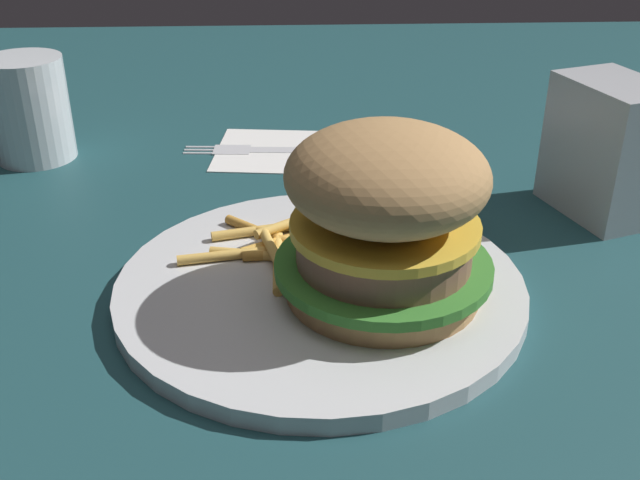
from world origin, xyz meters
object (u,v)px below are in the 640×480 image
at_px(plate, 320,288).
at_px(sandwich, 386,215).
at_px(napkin, 275,150).
at_px(fork, 273,148).
at_px(napkin_dispenser, 608,149).
at_px(drink_glass, 30,113).
at_px(fries_pile, 272,243).

height_order(plate, sandwich, sandwich).
distance_m(napkin, fork, 0.00).
bearing_deg(sandwich, fork, 14.73).
xyz_separation_m(fork, napkin_dispenser, (-0.14, -0.26, 0.05)).
bearing_deg(napkin, drink_glass, 91.44).
bearing_deg(fries_pile, napkin, 0.09).
xyz_separation_m(fries_pile, napkin_dispenser, (0.08, -0.26, 0.04)).
bearing_deg(napkin_dispenser, fork, 43.22).
xyz_separation_m(sandwich, napkin_dispenser, (0.14, -0.19, -0.01)).
height_order(sandwich, fries_pile, sandwich).
bearing_deg(sandwich, napkin_dispenser, -54.33).
height_order(fork, napkin_dispenser, napkin_dispenser).
bearing_deg(napkin, sandwich, -165.58).
relative_size(sandwich, fries_pile, 1.18).
height_order(plate, drink_glass, drink_glass).
xyz_separation_m(fries_pile, napkin, (0.21, 0.00, -0.02)).
relative_size(drink_glass, napkin_dispenser, 0.89).
distance_m(plate, fries_pile, 0.06).
relative_size(sandwich, drink_glass, 1.46).
distance_m(napkin, drink_glass, 0.23).
height_order(fries_pile, drink_glass, drink_glass).
relative_size(napkin, drink_glass, 1.17).
height_order(napkin, drink_glass, drink_glass).
bearing_deg(napkin, plate, -172.92).
xyz_separation_m(plate, sandwich, (-0.02, -0.04, 0.06)).
distance_m(napkin, napkin_dispenser, 0.30).
bearing_deg(sandwich, plate, 65.23).
relative_size(plate, drink_glass, 2.85).
bearing_deg(fork, napkin, -93.48).
height_order(fork, drink_glass, drink_glass).
xyz_separation_m(napkin, drink_glass, (-0.01, 0.22, 0.04)).
height_order(sandwich, fork, sandwich).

